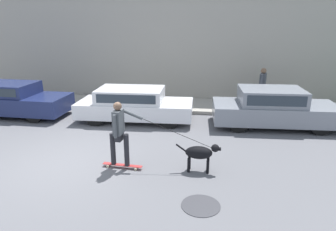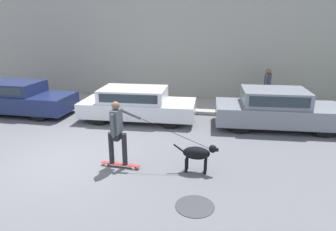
# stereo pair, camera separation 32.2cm
# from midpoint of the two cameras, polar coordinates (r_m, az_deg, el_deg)

# --- Properties ---
(ground_plane) EXTENTS (36.00, 36.00, 0.00)m
(ground_plane) POSITION_cam_midpoint_polar(r_m,az_deg,el_deg) (8.44, -19.26, -8.43)
(ground_plane) COLOR slate
(back_wall) EXTENTS (32.00, 0.30, 4.87)m
(back_wall) POSITION_cam_midpoint_polar(r_m,az_deg,el_deg) (14.40, -7.37, 12.77)
(back_wall) COLOR #9E998E
(back_wall) RESTS_ON ground_plane
(sidewalk_curb) EXTENTS (30.00, 2.23, 0.14)m
(sidewalk_curb) POSITION_cam_midpoint_polar(r_m,az_deg,el_deg) (13.57, -8.36, 2.32)
(sidewalk_curb) COLOR #A39E93
(sidewalk_curb) RESTS_ON ground_plane
(parked_car_0) EXTENTS (4.57, 1.82, 1.30)m
(parked_car_0) POSITION_cam_midpoint_polar(r_m,az_deg,el_deg) (13.38, -28.48, 2.67)
(parked_car_0) COLOR black
(parked_car_0) RESTS_ON ground_plane
(parked_car_1) EXTENTS (4.26, 1.85, 1.23)m
(parked_car_1) POSITION_cam_midpoint_polar(r_m,az_deg,el_deg) (11.21, -7.28, 2.09)
(parked_car_1) COLOR black
(parked_car_1) RESTS_ON ground_plane
(parked_car_2) EXTENTS (4.31, 1.90, 1.36)m
(parked_car_2) POSITION_cam_midpoint_polar(r_m,az_deg,el_deg) (11.05, 18.67, 1.29)
(parked_car_2) COLOR black
(parked_car_2) RESTS_ON ground_plane
(dog) EXTENTS (1.10, 0.33, 0.73)m
(dog) POSITION_cam_midpoint_polar(r_m,az_deg,el_deg) (7.36, 4.90, -7.17)
(dog) COLOR black
(dog) RESTS_ON ground_plane
(skateboarder) EXTENTS (2.82, 0.52, 1.72)m
(skateboarder) POSITION_cam_midpoint_polar(r_m,az_deg,el_deg) (7.43, -10.47, -2.95)
(skateboarder) COLOR beige
(skateboarder) RESTS_ON ground_plane
(pedestrian_with_bag) EXTENTS (0.36, 0.71, 1.61)m
(pedestrian_with_bag) POSITION_cam_midpoint_polar(r_m,az_deg,el_deg) (13.04, 16.84, 5.51)
(pedestrian_with_bag) COLOR #28282D
(pedestrian_with_bag) RESTS_ON sidewalk_curb
(manhole_cover) EXTENTS (0.79, 0.79, 0.01)m
(manhole_cover) POSITION_cam_midpoint_polar(r_m,az_deg,el_deg) (6.29, 4.74, -16.73)
(manhole_cover) COLOR #38383D
(manhole_cover) RESTS_ON ground_plane
(fire_hydrant) EXTENTS (0.18, 0.18, 0.65)m
(fire_hydrant) POSITION_cam_midpoint_polar(r_m,az_deg,el_deg) (12.51, 28.50, 0.39)
(fire_hydrant) COLOR gold
(fire_hydrant) RESTS_ON ground_plane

